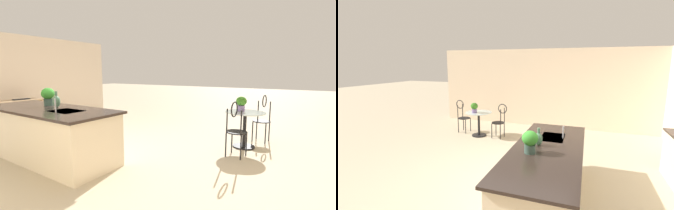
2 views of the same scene
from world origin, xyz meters
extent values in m
plane|color=beige|center=(0.00, 0.00, 0.00)|extent=(40.00, 40.00, 0.00)
cube|color=beige|center=(0.30, 0.85, 0.44)|extent=(2.70, 0.96, 0.88)
cube|color=#2D231E|center=(0.30, 0.85, 0.90)|extent=(2.80, 1.06, 0.04)
cube|color=#B2B5BA|center=(-0.25, 0.85, 0.91)|extent=(0.56, 0.40, 0.03)
cylinder|color=black|center=(-2.46, -1.70, 0.01)|extent=(0.44, 0.44, 0.03)
cylinder|color=black|center=(-2.46, -1.70, 0.38)|extent=(0.07, 0.07, 0.69)
cylinder|color=#B2C6C1|center=(-2.46, -1.70, 0.73)|extent=(0.80, 0.80, 0.01)
cylinder|color=black|center=(-2.79, -2.17, 0.23)|extent=(0.03, 0.03, 0.45)
cylinder|color=black|center=(-2.51, -2.20, 0.23)|extent=(0.03, 0.03, 0.45)
cylinder|color=black|center=(-2.81, -2.45, 0.23)|extent=(0.03, 0.03, 0.45)
cylinder|color=black|center=(-2.54, -2.48, 0.23)|extent=(0.03, 0.03, 0.45)
cylinder|color=black|center=(-2.66, -2.32, 0.46)|extent=(0.41, 0.41, 0.02)
cylinder|color=black|center=(-2.81, -2.46, 0.68)|extent=(0.03, 0.03, 0.45)
cylinder|color=black|center=(-2.55, -2.48, 0.68)|extent=(0.03, 0.03, 0.45)
torus|color=black|center=(-2.68, -2.47, 0.90)|extent=(0.05, 0.28, 0.28)
cylinder|color=black|center=(-2.35, -1.23, 0.23)|extent=(0.03, 0.03, 0.45)
cylinder|color=black|center=(-2.63, -1.20, 0.23)|extent=(0.03, 0.03, 0.45)
cylinder|color=black|center=(-2.33, -0.95, 0.23)|extent=(0.03, 0.03, 0.45)
cylinder|color=black|center=(-2.61, -0.92, 0.23)|extent=(0.03, 0.03, 0.45)
cylinder|color=black|center=(-2.48, -1.08, 0.46)|extent=(0.41, 0.41, 0.02)
cylinder|color=black|center=(-2.34, -0.94, 0.68)|extent=(0.03, 0.03, 0.45)
cylinder|color=black|center=(-2.60, -0.92, 0.68)|extent=(0.03, 0.03, 0.45)
torus|color=black|center=(-2.47, -0.93, 0.90)|extent=(0.05, 0.29, 0.28)
cylinder|color=#B2B5BA|center=(-0.25, 1.03, 1.03)|extent=(0.02, 0.02, 0.22)
cube|color=tan|center=(3.65, -0.80, 0.35)|extent=(0.54, 0.04, 0.71)
cube|color=tan|center=(3.65, -0.22, 0.72)|extent=(0.60, 1.20, 0.03)
cube|color=black|center=(3.67, -0.32, 0.75)|extent=(0.16, 0.44, 0.02)
cube|color=#333335|center=(3.67, -0.32, 0.77)|extent=(0.13, 0.40, 0.01)
cylinder|color=#7A669E|center=(-2.35, -1.79, 0.80)|extent=(0.15, 0.15, 0.12)
ellipsoid|color=#357320|center=(-2.35, -1.79, 0.95)|extent=(0.22, 0.22, 0.20)
cylinder|color=#385147|center=(0.60, 0.64, 0.98)|extent=(0.16, 0.16, 0.13)
ellipsoid|color=green|center=(0.60, 0.64, 1.15)|extent=(0.24, 0.24, 0.22)
ellipsoid|color=#4C7A5B|center=(0.25, 0.70, 1.02)|extent=(0.13, 0.13, 0.21)
cylinder|color=#4C7A5B|center=(0.25, 0.70, 1.17)|extent=(0.04, 0.04, 0.08)
camera|label=1|loc=(-3.71, 3.14, 1.55)|focal=25.26mm
camera|label=2|loc=(3.70, 1.38, 2.21)|focal=24.55mm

